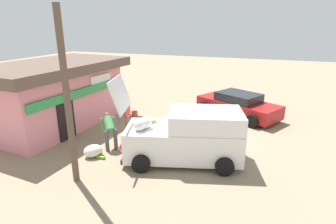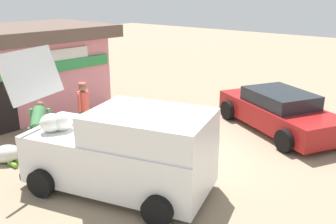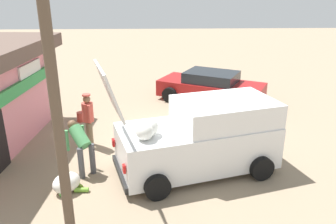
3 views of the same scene
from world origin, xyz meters
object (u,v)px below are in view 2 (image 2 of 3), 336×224
at_px(delivery_van, 124,150).
at_px(customer_bending, 39,124).
at_px(storefront_bar, 11,70).
at_px(parked_sedan, 279,111).
at_px(unloaded_banana_pile, 7,154).
at_px(paint_bucket, 119,110).
at_px(vendor_standing, 84,106).

bearing_deg(delivery_van, customer_bending, 91.75).
relative_size(storefront_bar, parked_sedan, 1.56).
relative_size(delivery_van, unloaded_banana_pile, 4.98).
relative_size(customer_bending, paint_bucket, 4.10).
bearing_deg(parked_sedan, delivery_van, 168.63).
height_order(storefront_bar, vendor_standing, storefront_bar).
distance_m(delivery_van, customer_bending, 3.18).
relative_size(storefront_bar, vendor_standing, 4.36).
height_order(parked_sedan, vendor_standing, vendor_standing).
xyz_separation_m(customer_bending, unloaded_banana_pile, (-0.87, 0.21, -0.65)).
xyz_separation_m(storefront_bar, customer_bending, (-1.42, -3.78, -0.75)).
height_order(storefront_bar, customer_bending, storefront_bar).
bearing_deg(vendor_standing, unloaded_banana_pile, 177.33).
height_order(vendor_standing, customer_bending, vendor_standing).
distance_m(vendor_standing, paint_bucket, 2.34).
bearing_deg(customer_bending, vendor_standing, 3.43).
height_order(storefront_bar, unloaded_banana_pile, storefront_bar).
distance_m(parked_sedan, paint_bucket, 5.58).
distance_m(delivery_van, paint_bucket, 5.43).
bearing_deg(paint_bucket, vendor_standing, -161.66).
distance_m(customer_bending, paint_bucket, 3.87).
bearing_deg(parked_sedan, customer_bending, 143.58).
bearing_deg(customer_bending, delivery_van, -88.25).
distance_m(parked_sedan, vendor_standing, 6.15).
distance_m(storefront_bar, paint_bucket, 4.04).
height_order(vendor_standing, paint_bucket, vendor_standing).
bearing_deg(paint_bucket, storefront_bar, 127.60).
relative_size(storefront_bar, unloaded_banana_pile, 7.62).
xyz_separation_m(parked_sedan, paint_bucket, (-2.16, 5.13, -0.45)).
bearing_deg(delivery_van, unloaded_banana_pile, 105.92).
xyz_separation_m(delivery_van, parked_sedan, (5.78, -1.16, -0.33)).
height_order(delivery_van, customer_bending, delivery_van).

